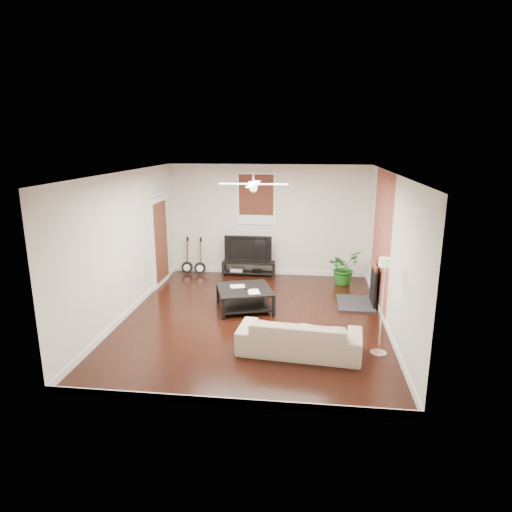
{
  "coord_description": "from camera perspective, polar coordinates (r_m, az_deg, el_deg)",
  "views": [
    {
      "loc": [
        1.0,
        -8.05,
        3.37
      ],
      "look_at": [
        0.0,
        0.4,
        1.15
      ],
      "focal_mm": 31.24,
      "sensor_mm": 36.0,
      "label": 1
    }
  ],
  "objects": [
    {
      "name": "room",
      "position": [
        8.35,
        -0.32,
        0.97
      ],
      "size": [
        5.01,
        6.01,
        2.81
      ],
      "color": "black",
      "rests_on": "ground"
    },
    {
      "name": "brick_accent",
      "position": [
        9.38,
        15.73,
        1.95
      ],
      "size": [
        0.02,
        2.2,
        2.8
      ],
      "primitive_type": "cube",
      "color": "#974130",
      "rests_on": "floor"
    },
    {
      "name": "fireplace",
      "position": [
        9.58,
        13.64,
        -3.49
      ],
      "size": [
        0.8,
        1.1,
        0.92
      ],
      "primitive_type": "cube",
      "color": "black",
      "rests_on": "floor"
    },
    {
      "name": "window_back",
      "position": [
        11.19,
        0.02,
        7.33
      ],
      "size": [
        1.0,
        0.06,
        1.3
      ],
      "primitive_type": "cube",
      "color": "#37130F",
      "rests_on": "wall_back"
    },
    {
      "name": "door_left",
      "position": [
        10.75,
        -12.19,
        2.91
      ],
      "size": [
        0.08,
        1.0,
        2.5
      ],
      "primitive_type": "cube",
      "color": "white",
      "rests_on": "wall_left"
    },
    {
      "name": "tv_stand",
      "position": [
        11.38,
        -0.94,
        -1.62
      ],
      "size": [
        1.33,
        0.36,
        0.37
      ],
      "primitive_type": "cube",
      "color": "black",
      "rests_on": "floor"
    },
    {
      "name": "tv",
      "position": [
        11.26,
        -0.94,
        1.01
      ],
      "size": [
        1.19,
        0.16,
        0.69
      ],
      "primitive_type": "imported",
      "color": "black",
      "rests_on": "tv_stand"
    },
    {
      "name": "coffee_table",
      "position": [
        9.16,
        -1.48,
        -5.47
      ],
      "size": [
        1.33,
        1.33,
        0.44
      ],
      "primitive_type": "cube",
      "rotation": [
        0.0,
        0.0,
        0.3
      ],
      "color": "black",
      "rests_on": "floor"
    },
    {
      "name": "sofa",
      "position": [
        7.37,
        5.58,
        -10.17
      ],
      "size": [
        2.05,
        0.96,
        0.58
      ],
      "primitive_type": "imported",
      "rotation": [
        0.0,
        0.0,
        3.05
      ],
      "color": "#C0A790",
      "rests_on": "floor"
    },
    {
      "name": "floor_lamp",
      "position": [
        7.35,
        15.79,
        -6.32
      ],
      "size": [
        0.29,
        0.29,
        1.62
      ],
      "primitive_type": null,
      "rotation": [
        0.0,
        0.0,
        -0.1
      ],
      "color": "silver",
      "rests_on": "floor"
    },
    {
      "name": "potted_plant",
      "position": [
        10.86,
        11.14,
        -1.47
      ],
      "size": [
        0.97,
        0.98,
        0.82
      ],
      "primitive_type": "imported",
      "rotation": [
        0.0,
        0.0,
        0.83
      ],
      "color": "#1C611B",
      "rests_on": "floor"
    },
    {
      "name": "guitar_left",
      "position": [
        11.6,
        -8.87,
        0.02
      ],
      "size": [
        0.31,
        0.23,
        0.96
      ],
      "primitive_type": null,
      "rotation": [
        0.0,
        0.0,
        0.07
      ],
      "color": "black",
      "rests_on": "floor"
    },
    {
      "name": "guitar_right",
      "position": [
        11.48,
        -7.22,
        -0.07
      ],
      "size": [
        0.33,
        0.26,
        0.96
      ],
      "primitive_type": null,
      "rotation": [
        0.0,
        0.0,
        0.17
      ],
      "color": "black",
      "rests_on": "floor"
    },
    {
      "name": "ceiling_fan",
      "position": [
        8.15,
        -0.34,
        9.2
      ],
      "size": [
        1.24,
        1.24,
        0.32
      ],
      "primitive_type": null,
      "color": "white",
      "rests_on": "ceiling"
    }
  ]
}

